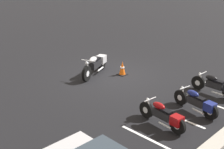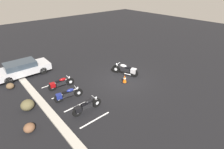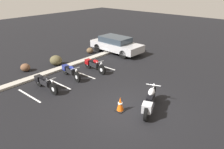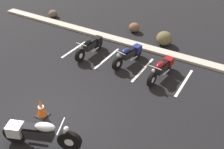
{
  "view_description": "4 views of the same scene",
  "coord_description": "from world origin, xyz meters",
  "px_view_note": "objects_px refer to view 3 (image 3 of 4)",
  "views": [
    {
      "loc": [
        10.06,
        9.79,
        5.53
      ],
      "look_at": [
        1.15,
        1.05,
        0.66
      ],
      "focal_mm": 50.0,
      "sensor_mm": 36.0,
      "label": 1
    },
    {
      "loc": [
        -8.92,
        8.97,
        7.23
      ],
      "look_at": [
        -0.24,
        1.43,
        1.08
      ],
      "focal_mm": 28.0,
      "sensor_mm": 36.0,
      "label": 2
    },
    {
      "loc": [
        -6.97,
        -4.98,
        5.34
      ],
      "look_at": [
        1.49,
        2.35,
        0.56
      ],
      "focal_mm": 35.0,
      "sensor_mm": 36.0,
      "label": 3
    },
    {
      "loc": [
        5.05,
        -4.2,
        6.29
      ],
      "look_at": [
        0.9,
        2.7,
        0.72
      ],
      "focal_mm": 42.0,
      "sensor_mm": 36.0,
      "label": 4
    }
  ],
  "objects_px": {
    "parked_bike_2": "(94,64)",
    "landscape_rock_0": "(56,60)",
    "landscape_rock_1": "(25,67)",
    "motorcycle_silver_featured": "(150,101)",
    "parked_bike_1": "(70,71)",
    "landscape_rock_3": "(90,51)",
    "car_silver": "(116,44)",
    "parked_bike_0": "(45,82)",
    "traffic_cone": "(120,104)"
  },
  "relations": [
    {
      "from": "landscape_rock_3",
      "to": "traffic_cone",
      "type": "xyz_separation_m",
      "value": [
        -5.05,
        -7.21,
        0.1
      ]
    },
    {
      "from": "parked_bike_0",
      "to": "motorcycle_silver_featured",
      "type": "bearing_deg",
      "value": 20.15
    },
    {
      "from": "parked_bike_2",
      "to": "landscape_rock_0",
      "type": "xyz_separation_m",
      "value": [
        -0.97,
        2.71,
        -0.08
      ]
    },
    {
      "from": "parked_bike_1",
      "to": "landscape_rock_1",
      "type": "xyz_separation_m",
      "value": [
        -1.26,
        2.97,
        -0.17
      ]
    },
    {
      "from": "car_silver",
      "to": "parked_bike_2",
      "type": "bearing_deg",
      "value": -68.66
    },
    {
      "from": "motorcycle_silver_featured",
      "to": "landscape_rock_3",
      "type": "height_order",
      "value": "motorcycle_silver_featured"
    },
    {
      "from": "parked_bike_0",
      "to": "parked_bike_2",
      "type": "distance_m",
      "value": 3.6
    },
    {
      "from": "landscape_rock_0",
      "to": "landscape_rock_1",
      "type": "xyz_separation_m",
      "value": [
        -1.97,
        0.56,
        -0.09
      ]
    },
    {
      "from": "car_silver",
      "to": "landscape_rock_1",
      "type": "relative_size",
      "value": 7.08
    },
    {
      "from": "landscape_rock_0",
      "to": "landscape_rock_1",
      "type": "distance_m",
      "value": 2.05
    },
    {
      "from": "parked_bike_1",
      "to": "car_silver",
      "type": "height_order",
      "value": "car_silver"
    },
    {
      "from": "parked_bike_0",
      "to": "landscape_rock_1",
      "type": "relative_size",
      "value": 3.35
    },
    {
      "from": "landscape_rock_0",
      "to": "landscape_rock_1",
      "type": "bearing_deg",
      "value": 164.11
    },
    {
      "from": "parked_bike_1",
      "to": "landscape_rock_1",
      "type": "distance_m",
      "value": 3.23
    },
    {
      "from": "car_silver",
      "to": "traffic_cone",
      "type": "xyz_separation_m",
      "value": [
        -6.59,
        -5.75,
        -0.36
      ]
    },
    {
      "from": "landscape_rock_3",
      "to": "parked_bike_0",
      "type": "bearing_deg",
      "value": -154.73
    },
    {
      "from": "motorcycle_silver_featured",
      "to": "parked_bike_0",
      "type": "relative_size",
      "value": 1.12
    },
    {
      "from": "landscape_rock_0",
      "to": "traffic_cone",
      "type": "relative_size",
      "value": 1.22
    },
    {
      "from": "parked_bike_2",
      "to": "parked_bike_1",
      "type": "bearing_deg",
      "value": -93.86
    },
    {
      "from": "parked_bike_1",
      "to": "traffic_cone",
      "type": "bearing_deg",
      "value": -0.96
    },
    {
      "from": "motorcycle_silver_featured",
      "to": "landscape_rock_0",
      "type": "height_order",
      "value": "motorcycle_silver_featured"
    },
    {
      "from": "parked_bike_0",
      "to": "landscape_rock_1",
      "type": "bearing_deg",
      "value": 169.81
    },
    {
      "from": "landscape_rock_1",
      "to": "landscape_rock_3",
      "type": "height_order",
      "value": "landscape_rock_1"
    },
    {
      "from": "traffic_cone",
      "to": "landscape_rock_3",
      "type": "bearing_deg",
      "value": 54.98
    },
    {
      "from": "motorcycle_silver_featured",
      "to": "car_silver",
      "type": "distance_m",
      "value": 8.87
    },
    {
      "from": "motorcycle_silver_featured",
      "to": "traffic_cone",
      "type": "relative_size",
      "value": 3.35
    },
    {
      "from": "parked_bike_0",
      "to": "landscape_rock_1",
      "type": "height_order",
      "value": "parked_bike_0"
    },
    {
      "from": "parked_bike_2",
      "to": "landscape_rock_1",
      "type": "bearing_deg",
      "value": -131.74
    },
    {
      "from": "landscape_rock_0",
      "to": "motorcycle_silver_featured",
      "type": "bearing_deg",
      "value": -95.7
    },
    {
      "from": "landscape_rock_0",
      "to": "landscape_rock_1",
      "type": "height_order",
      "value": "landscape_rock_0"
    },
    {
      "from": "landscape_rock_3",
      "to": "landscape_rock_1",
      "type": "bearing_deg",
      "value": 176.19
    },
    {
      "from": "parked_bike_1",
      "to": "parked_bike_2",
      "type": "height_order",
      "value": "parked_bike_2"
    },
    {
      "from": "parked_bike_0",
      "to": "landscape_rock_0",
      "type": "height_order",
      "value": "parked_bike_0"
    },
    {
      "from": "parked_bike_0",
      "to": "car_silver",
      "type": "height_order",
      "value": "car_silver"
    },
    {
      "from": "parked_bike_1",
      "to": "landscape_rock_3",
      "type": "xyz_separation_m",
      "value": [
        4.13,
        2.61,
        -0.2
      ]
    },
    {
      "from": "car_silver",
      "to": "landscape_rock_3",
      "type": "bearing_deg",
      "value": -131.98
    },
    {
      "from": "traffic_cone",
      "to": "parked_bike_0",
      "type": "bearing_deg",
      "value": 102.89
    },
    {
      "from": "landscape_rock_1",
      "to": "motorcycle_silver_featured",
      "type": "bearing_deg",
      "value": -82.21
    },
    {
      "from": "traffic_cone",
      "to": "car_silver",
      "type": "bearing_deg",
      "value": 41.07
    },
    {
      "from": "landscape_rock_0",
      "to": "traffic_cone",
      "type": "height_order",
      "value": "same"
    },
    {
      "from": "motorcycle_silver_featured",
      "to": "landscape_rock_1",
      "type": "height_order",
      "value": "motorcycle_silver_featured"
    },
    {
      "from": "motorcycle_silver_featured",
      "to": "traffic_cone",
      "type": "xyz_separation_m",
      "value": [
        -0.83,
        1.0,
        -0.18
      ]
    },
    {
      "from": "parked_bike_1",
      "to": "car_silver",
      "type": "relative_size",
      "value": 0.46
    },
    {
      "from": "car_silver",
      "to": "landscape_rock_0",
      "type": "distance_m",
      "value": 5.13
    },
    {
      "from": "parked_bike_2",
      "to": "landscape_rock_1",
      "type": "relative_size",
      "value": 3.31
    },
    {
      "from": "car_silver",
      "to": "landscape_rock_3",
      "type": "height_order",
      "value": "car_silver"
    },
    {
      "from": "car_silver",
      "to": "landscape_rock_1",
      "type": "xyz_separation_m",
      "value": [
        -6.94,
        1.82,
        -0.43
      ]
    },
    {
      "from": "motorcycle_silver_featured",
      "to": "landscape_rock_0",
      "type": "distance_m",
      "value": 8.04
    },
    {
      "from": "parked_bike_2",
      "to": "landscape_rock_1",
      "type": "height_order",
      "value": "parked_bike_2"
    },
    {
      "from": "traffic_cone",
      "to": "parked_bike_2",
      "type": "bearing_deg",
      "value": 58.84
    }
  ]
}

